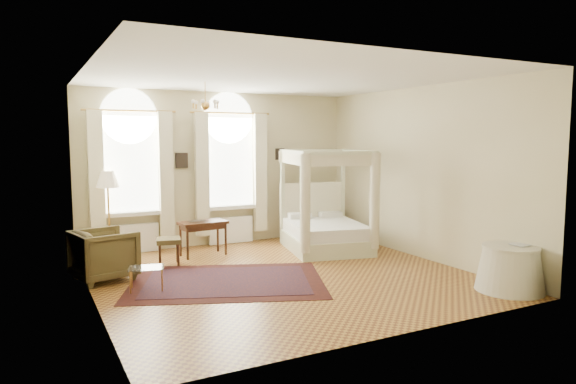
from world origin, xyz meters
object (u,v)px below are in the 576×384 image
writing_desk (203,226)px  coffee_table (146,269)px  nightstand (332,222)px  stool (169,243)px  side_table (510,269)px  canopy_bed (326,228)px  floor_lamp (108,184)px  armchair (104,255)px

writing_desk → coffee_table: size_ratio=1.58×
nightstand → stool: (-4.21, -1.10, 0.09)m
writing_desk → side_table: size_ratio=0.94×
coffee_table → canopy_bed: bearing=16.7°
writing_desk → side_table: (3.41, -4.41, -0.24)m
canopy_bed → writing_desk: (-2.42, 0.68, 0.11)m
stool → floor_lamp: 1.74m
stool → armchair: 1.29m
coffee_table → side_table: 5.54m
stool → armchair: bearing=-156.9°
canopy_bed → stool: canopy_bed is taller
floor_lamp → coffee_table: bearing=-86.2°
canopy_bed → armchair: size_ratio=2.39×
stool → side_table: bearing=-43.3°
writing_desk → floor_lamp: (-1.67, 0.66, 0.86)m
canopy_bed → side_table: (1.00, -3.73, -0.13)m
canopy_bed → coffee_table: 4.09m
floor_lamp → side_table: 7.26m
coffee_table → stool: bearing=63.6°
canopy_bed → side_table: size_ratio=2.16×
armchair → side_table: bearing=-136.1°
floor_lamp → armchair: bearing=-101.3°
stool → side_table: size_ratio=0.50×
nightstand → coffee_table: bearing=-152.9°
coffee_table → side_table: size_ratio=0.59×
coffee_table → armchair: bearing=118.0°
armchair → floor_lamp: 1.93m
stool → side_table: 5.79m
canopy_bed → coffee_table: size_ratio=3.65×
side_table → floor_lamp: bearing=135.1°
nightstand → writing_desk: size_ratio=0.68×
writing_desk → armchair: (-1.99, -0.94, -0.17)m
nightstand → armchair: 5.63m
nightstand → floor_lamp: floor_lamp is taller
nightstand → writing_desk: bearing=-169.0°
writing_desk → stool: bearing=-151.5°
side_table → armchair: bearing=147.3°
writing_desk → armchair: size_ratio=1.04×
writing_desk → coffee_table: writing_desk is taller
stool → nightstand: bearing=14.6°
nightstand → stool: 4.35m
nightstand → stool: nightstand is taller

